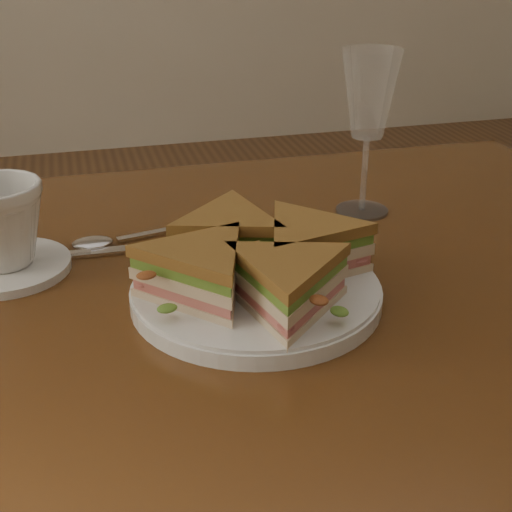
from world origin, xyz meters
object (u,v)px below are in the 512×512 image
object	(u,v)px
table	(201,365)
wine_glass	(369,98)
plate	(256,293)
saucer	(7,267)
spoon	(111,240)
knife	(135,249)
sandwich_wedges	(256,261)

from	to	relation	value
table	wine_glass	xyz separation A→B (m)	(0.25, 0.15, 0.25)
plate	saucer	bearing A→B (deg)	151.59
table	plate	distance (m)	0.13
spoon	knife	distance (m)	0.04
knife	wine_glass	xyz separation A→B (m)	(0.30, 0.04, 0.15)
plate	wine_glass	xyz separation A→B (m)	(0.20, 0.19, 0.14)
sandwich_wedges	wine_glass	bearing A→B (deg)	44.61
knife	saucer	size ratio (longest dim) A/B	1.54
table	knife	bearing A→B (deg)	116.19
wine_glass	spoon	bearing A→B (deg)	-177.19
knife	saucer	world-z (taller)	saucer
wine_glass	saucer	world-z (taller)	wine_glass
spoon	saucer	world-z (taller)	same
plate	sandwich_wedges	bearing A→B (deg)	180.00
spoon	knife	world-z (taller)	spoon
wine_glass	saucer	bearing A→B (deg)	-172.39
knife	table	bearing A→B (deg)	-62.67
sandwich_wedges	spoon	world-z (taller)	sandwich_wedges
saucer	spoon	bearing A→B (deg)	20.30
table	sandwich_wedges	distance (m)	0.16
spoon	plate	bearing A→B (deg)	-65.71
table	saucer	distance (m)	0.24
table	saucer	world-z (taller)	saucer
plate	knife	bearing A→B (deg)	125.20
knife	wine_glass	world-z (taller)	wine_glass
spoon	wine_glass	size ratio (longest dim) A/B	0.86
plate	wine_glass	distance (m)	0.31
plate	saucer	distance (m)	0.28
knife	sandwich_wedges	bearing A→B (deg)	-53.65
wine_glass	plate	bearing A→B (deg)	-135.39
knife	saucer	distance (m)	0.14
plate	wine_glass	size ratio (longest dim) A/B	1.21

